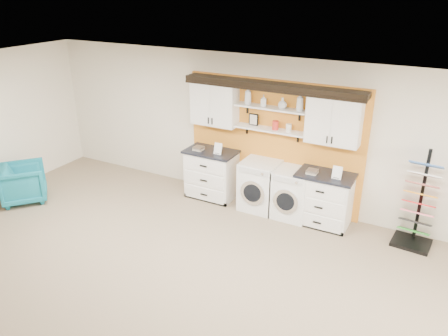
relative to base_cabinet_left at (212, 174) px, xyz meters
The scene contains 22 objects.
floor 3.84m from the base_cabinet_left, 72.76° to the right, with size 10.00×10.00×0.00m, color gray.
ceiling 4.46m from the base_cabinet_left, 72.76° to the right, with size 10.00×10.00×0.00m, color white.
wall_back 1.50m from the base_cabinet_left, 17.63° to the left, with size 10.00×10.00×0.00m, color beige.
accent_panel 1.37m from the base_cabinet_left, 16.00° to the left, with size 3.40×0.07×2.40m, color orange.
upper_cabinet_left 1.40m from the base_cabinet_left, 90.00° to the left, with size 0.90×0.35×0.84m.
upper_cabinet_right 2.66m from the base_cabinet_left, ahead, with size 0.90×0.35×0.84m.
shelf_lower 1.55m from the base_cabinet_left, ahead, with size 1.32×0.28×0.03m, color white.
shelf_upper 1.84m from the base_cabinet_left, ahead, with size 1.32×0.28×0.03m, color white.
crown_molding 2.17m from the base_cabinet_left, ahead, with size 3.30×0.41×0.13m.
picture_frame 1.42m from the base_cabinet_left, 14.85° to the left, with size 0.18×0.02×0.22m.
canister_red 1.68m from the base_cabinet_left, ahead, with size 0.11×0.11×0.16m, color red.
canister_cream 1.87m from the base_cabinet_left, ahead, with size 0.10×0.10×0.14m, color silver.
base_cabinet_left is the anchor object (origin of this frame).
base_cabinet_right 2.26m from the base_cabinet_left, ahead, with size 0.97×0.66×0.95m.
washer 1.04m from the base_cabinet_left, ahead, with size 0.67×0.71×0.94m.
dryer 1.68m from the base_cabinet_left, ahead, with size 0.65×0.71×0.91m.
sample_rack 3.76m from the base_cabinet_left, ahead, with size 0.63×0.54×1.62m.
armchair 3.67m from the base_cabinet_left, 149.15° to the right, with size 0.79×0.81×0.74m, color #137388.
soap_bottle_a 1.76m from the base_cabinet_left, 13.15° to the left, with size 0.12×0.13×0.32m, color silver.
soap_bottle_b 1.85m from the base_cabinet_left, ahead, with size 0.09×0.09×0.20m, color silver.
soap_bottle_c 2.06m from the base_cabinet_left, ahead, with size 0.15×0.15×0.19m, color silver.
soap_bottle_d 2.32m from the base_cabinet_left, ahead, with size 0.12×0.12×0.32m, color silver.
Camera 1 is at (2.79, -3.18, 3.98)m, focal length 35.00 mm.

